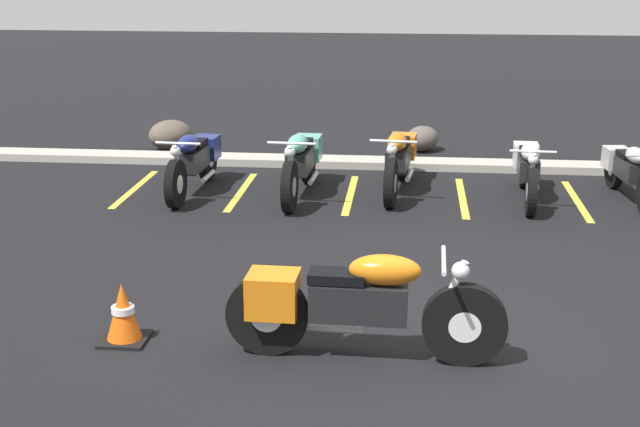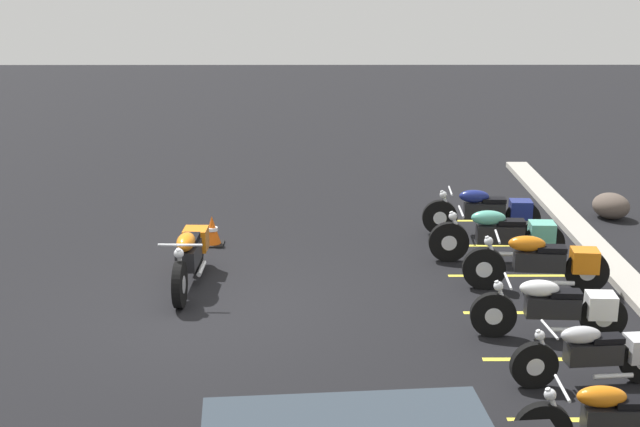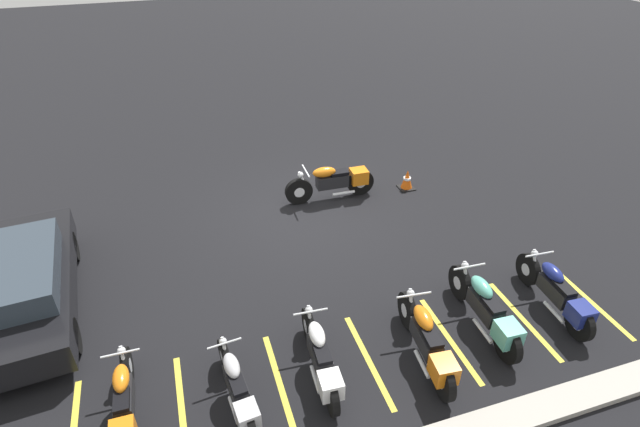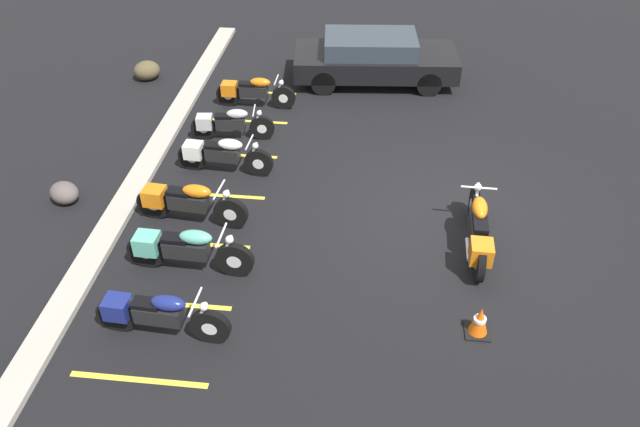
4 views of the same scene
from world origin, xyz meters
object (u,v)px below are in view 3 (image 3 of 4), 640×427
object	(u,v)px
parked_bike_1	(487,310)
parked_bike_5	(124,403)
parked_bike_4	(237,388)
parked_bike_0	(558,293)
motorcycle_orange_featured	(335,181)
parked_bike_2	(427,342)
car_black	(18,285)
parked_bike_3	(321,358)
traffic_cone	(407,180)

from	to	relation	value
parked_bike_1	parked_bike_5	bearing A→B (deg)	92.20
parked_bike_4	parked_bike_0	bearing A→B (deg)	-93.74
motorcycle_orange_featured	parked_bike_2	distance (m)	5.50
parked_bike_5	car_black	distance (m)	3.50
parked_bike_3	car_black	size ratio (longest dim) A/B	0.47
car_black	parked_bike_5	bearing A→B (deg)	-153.87
car_black	parked_bike_0	bearing A→B (deg)	-112.56
parked_bike_2	car_black	world-z (taller)	car_black
traffic_cone	parked_bike_1	bearing A→B (deg)	79.44
parked_bike_0	parked_bike_4	size ratio (longest dim) A/B	1.12
parked_bike_2	parked_bike_3	xyz separation A→B (m)	(1.77, -0.25, -0.03)
parked_bike_4	parked_bike_1	bearing A→B (deg)	-92.95
parked_bike_2	parked_bike_1	bearing A→B (deg)	-70.66
parked_bike_0	parked_bike_2	bearing A→B (deg)	99.67
motorcycle_orange_featured	parked_bike_5	world-z (taller)	motorcycle_orange_featured
traffic_cone	parked_bike_2	bearing A→B (deg)	66.92
parked_bike_4	car_black	xyz separation A→B (m)	(3.42, -3.23, 0.27)
parked_bike_0	parked_bike_3	size ratio (longest dim) A/B	1.04
parked_bike_3	parked_bike_1	bearing A→B (deg)	-85.08
parked_bike_1	parked_bike_2	size ratio (longest dim) A/B	1.02
parked_bike_1	car_black	world-z (taller)	car_black
motorcycle_orange_featured	parked_bike_4	distance (m)	6.38
motorcycle_orange_featured	parked_bike_3	size ratio (longest dim) A/B	1.11
parked_bike_5	traffic_cone	world-z (taller)	parked_bike_5
parked_bike_3	parked_bike_4	bearing A→B (deg)	99.16
parked_bike_3	parked_bike_4	world-z (taller)	parked_bike_3
parked_bike_0	traffic_cone	distance (m)	5.07
parked_bike_3	parked_bike_5	world-z (taller)	parked_bike_3
parked_bike_0	parked_bike_3	xyz separation A→B (m)	(4.63, 0.08, -0.02)
parked_bike_3	parked_bike_0	bearing A→B (deg)	-85.69
motorcycle_orange_featured	parked_bike_0	bearing A→B (deg)	117.85
parked_bike_2	parked_bike_3	world-z (taller)	parked_bike_2
parked_bike_1	parked_bike_5	xyz separation A→B (m)	(6.11, -0.00, -0.05)
parked_bike_1	traffic_cone	bearing A→B (deg)	-8.33
motorcycle_orange_featured	parked_bike_0	size ratio (longest dim) A/B	1.07
parked_bike_5	car_black	bearing A→B (deg)	31.64
parked_bike_2	parked_bike_3	distance (m)	1.79
motorcycle_orange_featured	parked_bike_0	distance (m)	5.76
parked_bike_2	car_black	size ratio (longest dim) A/B	0.50
parked_bike_4	traffic_cone	world-z (taller)	parked_bike_4
parked_bike_1	traffic_cone	size ratio (longest dim) A/B	4.25
parked_bike_2	traffic_cone	distance (m)	5.84
parked_bike_2	parked_bike_4	world-z (taller)	parked_bike_2
parked_bike_2	parked_bike_4	bearing A→B (deg)	93.35
parked_bike_3	car_black	world-z (taller)	car_black
motorcycle_orange_featured	parked_bike_5	distance (m)	7.21
motorcycle_orange_featured	parked_bike_1	world-z (taller)	motorcycle_orange_featured
parked_bike_1	parked_bike_5	world-z (taller)	parked_bike_1
parked_bike_1	parked_bike_2	bearing A→B (deg)	106.25
parked_bike_3	car_black	bearing A→B (deg)	60.49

